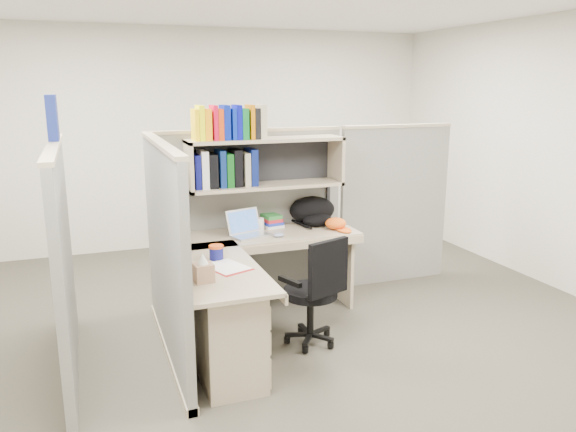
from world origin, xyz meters
name	(u,v)px	position (x,y,z in m)	size (l,w,h in m)	color
ground	(282,337)	(0.00, 0.00, 0.00)	(6.00, 6.00, 0.00)	#322F27
room_shell	(281,139)	(0.00, 0.00, 1.62)	(6.00, 6.00, 6.00)	beige
cubicle	(222,221)	(-0.37, 0.45, 0.91)	(3.79, 1.84, 1.95)	slate
desk	(242,306)	(-0.41, -0.29, 0.44)	(1.74, 1.75, 0.73)	gray
laptop	(250,223)	(-0.10, 0.52, 0.85)	(0.32, 0.32, 0.23)	silver
backpack	(315,211)	(0.58, 0.72, 0.86)	(0.44, 0.34, 0.26)	black
orange_cap	(336,223)	(0.70, 0.49, 0.78)	(0.19, 0.22, 0.11)	#E25713
snack_canister	(216,252)	(-0.53, -0.02, 0.79)	(0.11, 0.11, 0.11)	navy
tissue_box	(203,268)	(-0.72, -0.48, 0.83)	(0.12, 0.12, 0.20)	#A37B5C
mouse	(279,235)	(0.12, 0.41, 0.75)	(0.09, 0.06, 0.04)	#7C8AB1
paper_cup	(260,224)	(0.04, 0.69, 0.79)	(0.08, 0.08, 0.11)	silver
book_stack	(271,220)	(0.18, 0.80, 0.79)	(0.17, 0.23, 0.11)	gray
loose_paper	(227,266)	(-0.50, -0.22, 0.73)	(0.23, 0.31, 0.00)	white
task_chair	(314,308)	(0.19, -0.23, 0.32)	(0.52, 0.48, 0.90)	black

